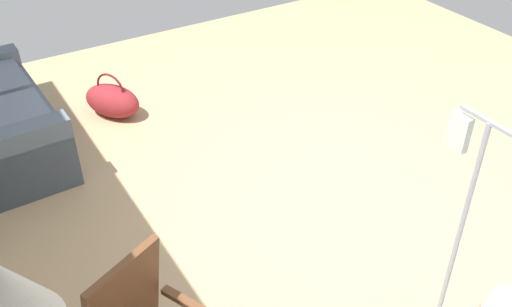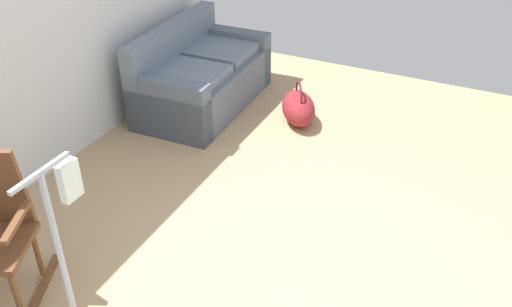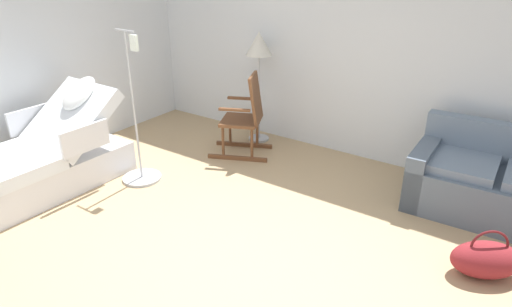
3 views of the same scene
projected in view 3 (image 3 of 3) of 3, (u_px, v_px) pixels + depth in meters
The scene contains 8 objects.
ground_plane at pixel (205, 250), 3.94m from camera, with size 7.26×7.26×0.00m, color tan.
back_wall at pixel (345, 47), 5.39m from camera, with size 6.01×0.10×2.70m, color silver.
hospital_bed at pixel (36, 165), 4.79m from camera, with size 1.05×2.07×1.15m.
couch at pixel (498, 187), 4.36m from camera, with size 1.63×0.90×0.85m.
rocking_chair at pixel (246, 117), 5.61m from camera, with size 0.89×0.75×1.05m.
floor_lamp at pixel (259, 51), 5.74m from camera, with size 0.34×0.34×1.48m.
duffel_bag at pixel (486, 259), 3.58m from camera, with size 0.64×0.57×0.43m.
iv_pole at pixel (140, 160), 5.06m from camera, with size 0.44×0.44×1.69m.
Camera 3 is at (2.21, -2.40, 2.41)m, focal length 31.33 mm.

